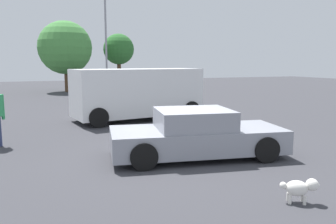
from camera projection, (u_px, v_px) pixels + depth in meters
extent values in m
plane|color=#38383D|center=(180.00, 156.00, 8.81)|extent=(80.00, 80.00, 0.00)
cube|color=gray|center=(197.00, 139.00, 8.70)|extent=(4.64, 2.52, 0.59)
cube|color=gray|center=(194.00, 119.00, 8.60)|extent=(2.11, 1.92, 0.49)
cube|color=slate|center=(226.00, 118.00, 8.78)|extent=(0.33, 1.48, 0.42)
cube|color=slate|center=(160.00, 120.00, 8.42)|extent=(0.33, 1.48, 0.42)
cylinder|color=black|center=(238.00, 135.00, 9.82)|extent=(0.67, 0.33, 0.64)
cylinder|color=black|center=(266.00, 150.00, 8.22)|extent=(0.67, 0.33, 0.64)
cylinder|color=black|center=(136.00, 140.00, 9.22)|extent=(0.67, 0.33, 0.64)
cylinder|color=black|center=(144.00, 156.00, 7.61)|extent=(0.67, 0.33, 0.64)
ellipsoid|color=white|center=(297.00, 188.00, 5.84)|extent=(0.46, 0.42, 0.27)
sphere|color=white|center=(312.00, 185.00, 5.80)|extent=(0.22, 0.22, 0.22)
sphere|color=white|center=(317.00, 185.00, 5.79)|extent=(0.10, 0.10, 0.10)
cylinder|color=white|center=(302.00, 197.00, 5.93)|extent=(0.06, 0.06, 0.15)
cylinder|color=white|center=(305.00, 201.00, 5.78)|extent=(0.06, 0.06, 0.15)
cylinder|color=white|center=(288.00, 197.00, 5.96)|extent=(0.06, 0.06, 0.15)
cylinder|color=white|center=(290.00, 200.00, 5.81)|extent=(0.06, 0.06, 0.15)
sphere|color=white|center=(283.00, 185.00, 5.87)|extent=(0.12, 0.12, 0.12)
cube|color=white|center=(138.00, 92.00, 14.36)|extent=(5.59, 2.73, 1.94)
cube|color=slate|center=(75.00, 84.00, 12.99)|extent=(0.29, 1.69, 0.78)
cylinder|color=black|center=(98.00, 118.00, 12.63)|extent=(0.79, 0.35, 0.76)
cylinder|color=black|center=(84.00, 111.00, 14.26)|extent=(0.79, 0.35, 0.76)
cylinder|color=black|center=(191.00, 110.00, 14.70)|extent=(0.79, 0.35, 0.76)
cylinder|color=black|center=(169.00, 105.00, 16.32)|extent=(0.79, 0.35, 0.76)
cylinder|color=#339959|center=(3.00, 107.00, 9.81)|extent=(0.09, 0.09, 0.74)
cylinder|color=gray|center=(106.00, 48.00, 24.43)|extent=(0.14, 0.14, 6.92)
cylinder|color=brown|center=(67.00, 80.00, 28.17)|extent=(0.32, 0.32, 2.01)
sphere|color=#478C42|center=(65.00, 48.00, 27.79)|extent=(4.37, 4.37, 4.37)
cylinder|color=brown|center=(119.00, 75.00, 30.89)|extent=(0.36, 0.36, 2.60)
sphere|color=#2D6B2D|center=(119.00, 49.00, 30.55)|extent=(2.76, 2.76, 2.76)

